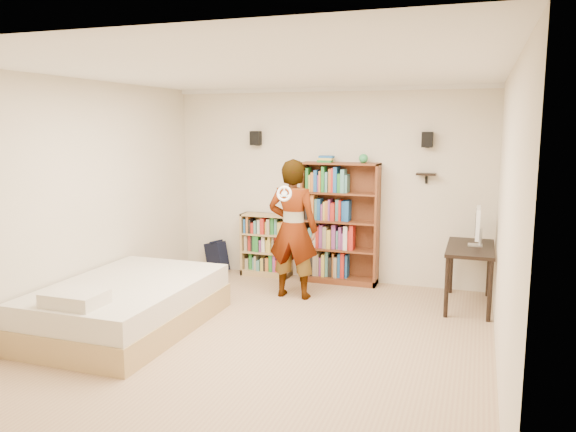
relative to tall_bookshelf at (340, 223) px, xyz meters
name	(u,v)px	position (x,y,z in m)	size (l,w,h in m)	color
ground	(264,340)	(-0.22, -2.35, -0.84)	(4.50, 5.00, 0.01)	tan
room_shell	(263,169)	(-0.22, -2.35, 0.92)	(4.52, 5.02, 2.71)	beige
crown_molding	(262,74)	(-0.22, -2.35, 1.83)	(4.50, 5.00, 0.06)	white
speaker_left	(256,138)	(-1.27, 0.05, 1.16)	(0.14, 0.12, 0.20)	black
speaker_right	(427,140)	(1.13, 0.05, 1.16)	(0.14, 0.12, 0.20)	black
wall_shelf	(426,174)	(1.13, 0.06, 0.71)	(0.25, 0.16, 0.03)	black
tall_bookshelf	(340,223)	(0.00, 0.00, 0.00)	(1.06, 0.31, 1.68)	brown
low_bookshelf	(266,245)	(-1.10, 0.02, -0.39)	(0.73, 0.27, 0.91)	tan
computer_desk	(469,276)	(1.74, -0.51, -0.47)	(0.55, 1.09, 0.74)	black
imac	(476,227)	(1.79, -0.44, 0.14)	(0.09, 0.47, 0.47)	white
daybed	(128,299)	(-1.74, -2.50, -0.52)	(1.42, 2.19, 0.64)	silver
person	(293,229)	(-0.40, -0.85, 0.05)	(0.65, 0.42, 1.77)	black
wii_wheel	(284,194)	(-0.40, -1.18, 0.53)	(0.19, 0.19, 0.03)	white
navy_bag	(217,256)	(-1.89, -0.01, -0.61)	(0.34, 0.22, 0.46)	black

